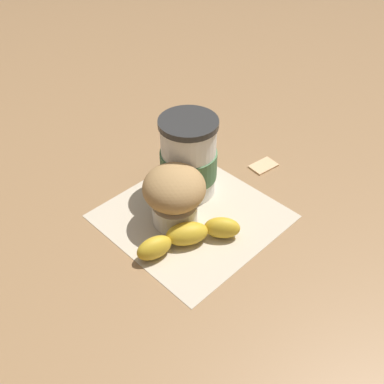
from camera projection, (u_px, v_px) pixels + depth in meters
name	position (u px, v px, depth m)	size (l,w,h in m)	color
ground_plane	(192.00, 216.00, 0.74)	(3.00, 3.00, 0.00)	#936D47
paper_napkin	(192.00, 216.00, 0.74)	(0.26, 0.26, 0.00)	beige
coffee_cup	(189.00, 159.00, 0.75)	(0.10, 0.10, 0.14)	white
muffin	(174.00, 193.00, 0.69)	(0.10, 0.10, 0.10)	white
banana	(188.00, 236.00, 0.68)	(0.08, 0.17, 0.04)	gold
sugar_packet	(264.00, 165.00, 0.84)	(0.05, 0.03, 0.01)	#E0B27F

